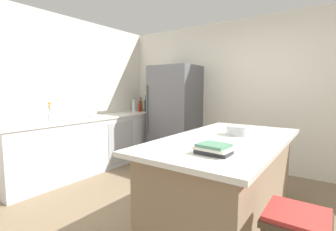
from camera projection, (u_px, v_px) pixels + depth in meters
The scene contains 15 objects.
ground_plane at pixel (172, 219), 2.59m from camera, with size 7.20×7.20×0.00m, color #7A664C.
wall_rear at pixel (244, 94), 4.27m from camera, with size 6.00×0.10×2.60m, color silver.
wall_left at pixel (46, 95), 3.85m from camera, with size 0.10×6.00×2.60m, color silver.
counter_run_left at pixel (93, 143), 4.23m from camera, with size 0.65×3.03×0.91m.
kitchen_island at pixel (226, 183), 2.40m from camera, with size 1.02×1.99×0.92m.
refrigerator at pixel (175, 114), 4.68m from camera, with size 0.86×0.74×1.83m.
sink_faucet at pixel (72, 109), 3.89m from camera, with size 0.15×0.05×0.30m.
flower_vase at pixel (50, 116), 3.49m from camera, with size 0.08×0.08×0.30m.
paper_towel_roll at pixel (92, 109), 4.15m from camera, with size 0.14×0.14×0.31m.
wine_bottle at pixel (146, 105), 5.28m from camera, with size 0.07×0.07×0.35m.
whiskey_bottle at pixel (141, 106), 5.24m from camera, with size 0.08×0.08×0.30m.
hot_sauce_bottle at pixel (139, 107), 5.15m from camera, with size 0.05×0.05×0.24m.
soda_bottle at pixel (134, 106), 5.11m from camera, with size 0.07×0.07×0.29m.
cookbook_stack at pixel (214, 149), 1.76m from camera, with size 0.27×0.21×0.08m.
mixing_bowl at pixel (238, 130), 2.49m from camera, with size 0.23×0.23×0.10m.
Camera 1 is at (1.38, -2.03, 1.39)m, focal length 25.83 mm.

